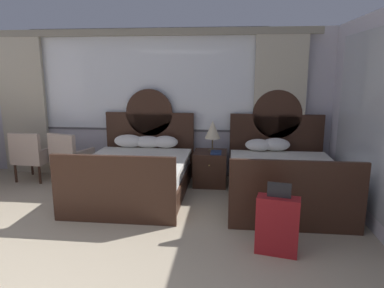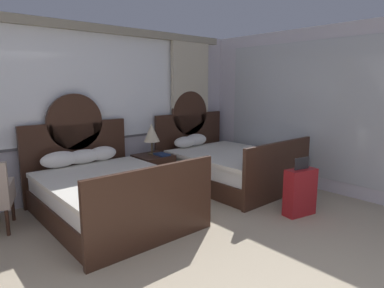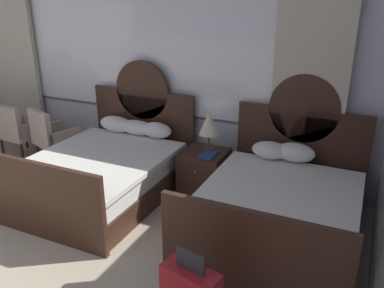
# 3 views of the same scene
# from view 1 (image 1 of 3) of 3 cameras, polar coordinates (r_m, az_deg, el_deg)

# --- Properties ---
(wall_back_window) EXTENTS (6.64, 0.22, 2.71)m
(wall_back_window) POSITION_cam_1_polar(r_m,az_deg,el_deg) (6.55, -7.36, 7.37)
(wall_back_window) COLOR silver
(wall_back_window) RESTS_ON ground_plane
(bed_near_window) EXTENTS (1.64, 2.16, 1.64)m
(bed_near_window) POSITION_cam_1_polar(r_m,az_deg,el_deg) (5.68, -9.08, -4.69)
(bed_near_window) COLOR #382116
(bed_near_window) RESTS_ON ground_plane
(bed_near_mirror) EXTENTS (1.64, 2.16, 1.64)m
(bed_near_mirror) POSITION_cam_1_polar(r_m,az_deg,el_deg) (5.54, 14.58, -5.42)
(bed_near_mirror) COLOR #382116
(bed_near_mirror) RESTS_ON ground_plane
(nightstand_between_beds) EXTENTS (0.56, 0.59, 0.59)m
(nightstand_between_beds) POSITION_cam_1_polar(r_m,az_deg,el_deg) (6.09, 2.99, -3.96)
(nightstand_between_beds) COLOR #382116
(nightstand_between_beds) RESTS_ON ground_plane
(table_lamp_on_nightstand) EXTENTS (0.27, 0.27, 0.53)m
(table_lamp_on_nightstand) POSITION_cam_1_polar(r_m,az_deg,el_deg) (6.01, 3.40, 2.31)
(table_lamp_on_nightstand) COLOR brown
(table_lamp_on_nightstand) RESTS_ON nightstand_between_beds
(book_on_nightstand) EXTENTS (0.18, 0.26, 0.03)m
(book_on_nightstand) POSITION_cam_1_polar(r_m,az_deg,el_deg) (5.89, 3.96, -1.40)
(book_on_nightstand) COLOR navy
(book_on_nightstand) RESTS_ON nightstand_between_beds
(armchair_by_window_left) EXTENTS (0.73, 0.73, 0.90)m
(armchair_by_window_left) POSITION_cam_1_polar(r_m,az_deg,el_deg) (6.55, -19.40, -1.80)
(armchair_by_window_left) COLOR #B29E8E
(armchair_by_window_left) RESTS_ON ground_plane
(armchair_by_window_centre) EXTENTS (0.61, 0.61, 0.90)m
(armchair_by_window_centre) POSITION_cam_1_polar(r_m,az_deg,el_deg) (6.88, -24.82, -1.58)
(armchair_by_window_centre) COLOR #B29E8E
(armchair_by_window_centre) RESTS_ON ground_plane
(suitcase_on_floor) EXTENTS (0.48, 0.28, 0.81)m
(suitcase_on_floor) POSITION_cam_1_polar(r_m,az_deg,el_deg) (3.97, 13.81, -12.78)
(suitcase_on_floor) COLOR maroon
(suitcase_on_floor) RESTS_ON ground_plane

